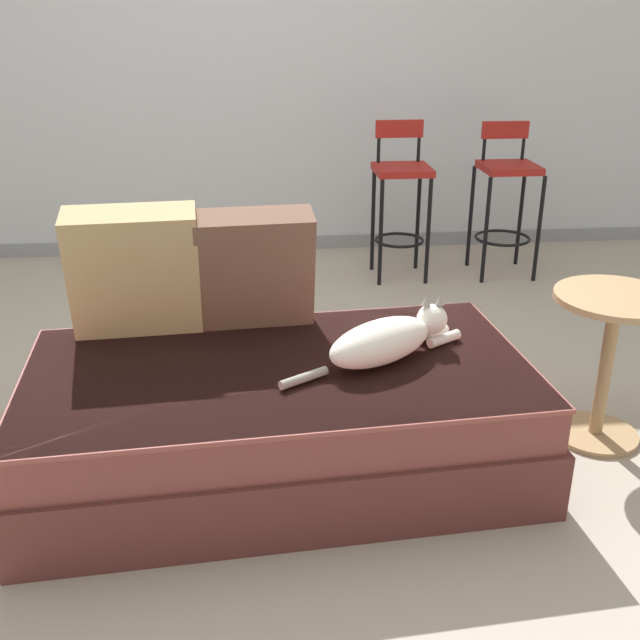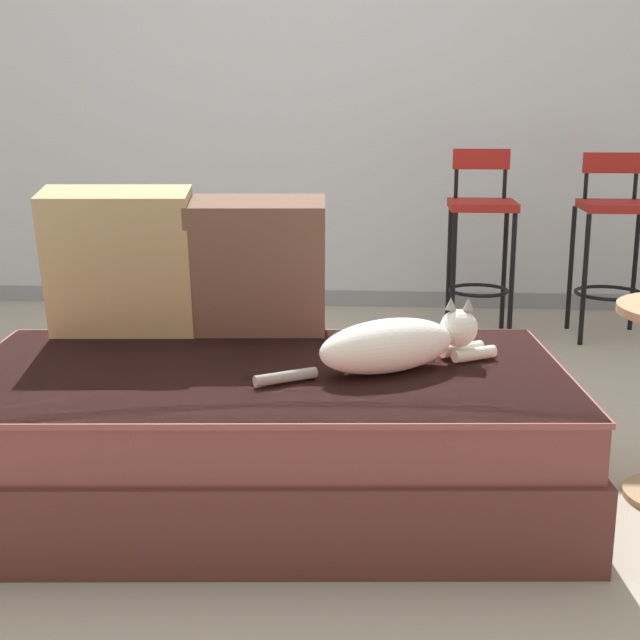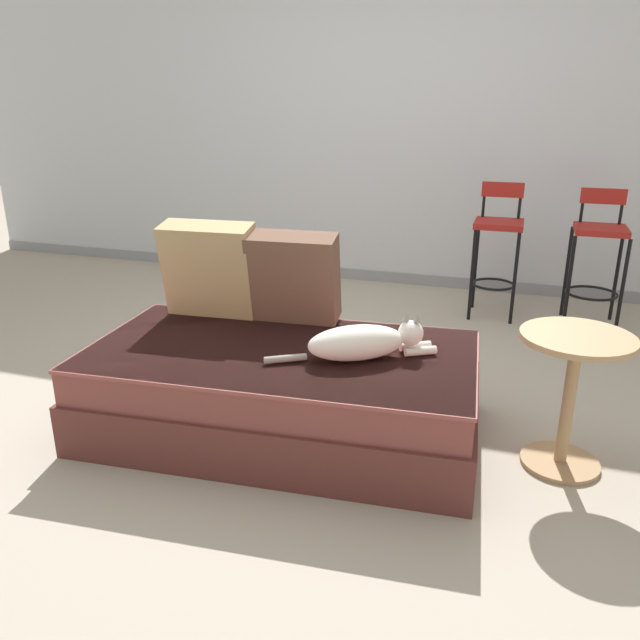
{
  "view_description": "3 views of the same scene",
  "coord_description": "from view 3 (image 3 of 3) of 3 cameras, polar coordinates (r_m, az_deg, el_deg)",
  "views": [
    {
      "loc": [
        -0.08,
        -2.68,
        1.53
      ],
      "look_at": [
        0.15,
        -0.3,
        0.52
      ],
      "focal_mm": 42.0,
      "sensor_mm": 36.0,
      "label": 1
    },
    {
      "loc": [
        0.32,
        -2.8,
        1.14
      ],
      "look_at": [
        0.15,
        -0.3,
        0.52
      ],
      "focal_mm": 50.0,
      "sensor_mm": 36.0,
      "label": 2
    },
    {
      "loc": [
        0.96,
        -2.78,
        1.44
      ],
      "look_at": [
        0.15,
        -0.3,
        0.52
      ],
      "focal_mm": 35.0,
      "sensor_mm": 36.0,
      "label": 3
    }
  ],
  "objects": [
    {
      "name": "ground_plane",
      "position": [
        3.27,
        -0.88,
        -6.71
      ],
      "size": [
        16.0,
        16.0,
        0.0
      ],
      "primitive_type": "plane",
      "color": "#A89E8E",
      "rests_on": "ground"
    },
    {
      "name": "side_table",
      "position": [
        2.7,
        21.99,
        -5.32
      ],
      "size": [
        0.44,
        0.44,
        0.58
      ],
      "color": "tan",
      "rests_on": "ground"
    },
    {
      "name": "couch",
      "position": [
        2.85,
        -3.52,
        -6.36
      ],
      "size": [
        1.79,
        1.05,
        0.4
      ],
      "color": "brown",
      "rests_on": "ground"
    },
    {
      "name": "cat",
      "position": [
        2.64,
        3.99,
        -2.01
      ],
      "size": [
        0.68,
        0.42,
        0.19
      ],
      "color": "white",
      "rests_on": "couch"
    },
    {
      "name": "bar_stool_by_doorway",
      "position": [
        4.5,
        24.03,
        5.87
      ],
      "size": [
        0.34,
        0.34,
        0.9
      ],
      "color": "black",
      "rests_on": "ground"
    },
    {
      "name": "bar_stool_near_window",
      "position": [
        4.47,
        15.92,
        6.99
      ],
      "size": [
        0.32,
        0.32,
        0.92
      ],
      "color": "black",
      "rests_on": "ground"
    },
    {
      "name": "wall_baseboard_trim",
      "position": [
        5.25,
        6.9,
        3.89
      ],
      "size": [
        8.0,
        0.02,
        0.09
      ],
      "primitive_type": "cube",
      "color": "gray",
      "rests_on": "ground"
    },
    {
      "name": "throw_pillow_corner",
      "position": [
        3.18,
        -9.97,
        4.61
      ],
      "size": [
        0.48,
        0.27,
        0.48
      ],
      "color": "tan",
      "rests_on": "couch"
    },
    {
      "name": "wall_back_panel",
      "position": [
        5.12,
        7.62,
        17.7
      ],
      "size": [
        8.0,
        0.1,
        2.6
      ],
      "primitive_type": "cube",
      "color": "silver",
      "rests_on": "ground"
    },
    {
      "name": "throw_pillow_middle",
      "position": [
        3.03,
        -2.43,
        3.91
      ],
      "size": [
        0.45,
        0.27,
        0.45
      ],
      "color": "brown",
      "rests_on": "couch"
    }
  ]
}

